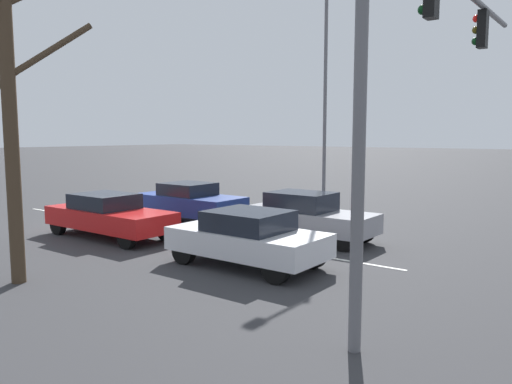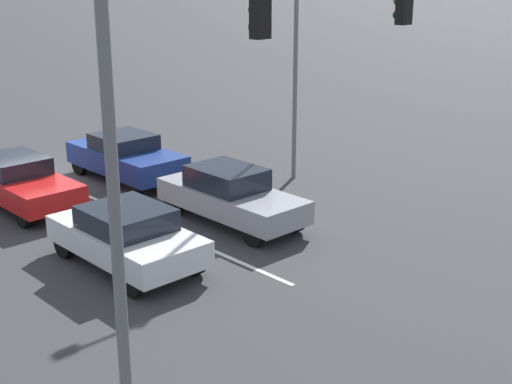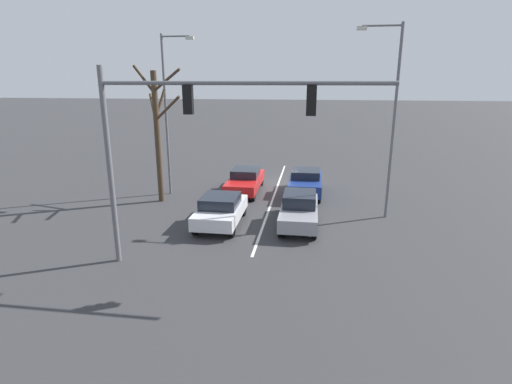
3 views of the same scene
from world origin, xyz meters
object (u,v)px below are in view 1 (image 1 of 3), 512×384
Objects in this scene: car_gray_leftlane_front at (305,216)px; car_navy_leftlane_second at (189,202)px; car_silver_midlane_front at (247,237)px; street_lamp_left_shoulder at (323,87)px; traffic_signal_gantry at (425,40)px; bare_tree_near at (11,102)px; car_red_midlane_second at (109,215)px.

car_navy_leftlane_second is (-0.16, -5.32, 0.01)m from car_gray_leftlane_front.
car_silver_midlane_front is 9.30m from street_lamp_left_shoulder.
car_silver_midlane_front is at bearing 16.22° from street_lamp_left_shoulder.
car_navy_leftlane_second is 11.90m from traffic_signal_gantry.
traffic_signal_gantry is 1.32× the size of bare_tree_near.
car_navy_leftlane_second is 0.45× the size of traffic_signal_gantry.
car_silver_midlane_front is at bearing -92.33° from traffic_signal_gantry.
car_gray_leftlane_front is at bearing 88.25° from car_navy_leftlane_second.
car_gray_leftlane_front is 0.46× the size of traffic_signal_gantry.
car_gray_leftlane_front reaches higher than car_silver_midlane_front.
car_silver_midlane_front reaches higher than car_red_midlane_second.
car_navy_leftlane_second is 0.59× the size of bare_tree_near.
bare_tree_near is (4.39, 2.60, 3.35)m from car_red_midlane_second.
car_red_midlane_second is at bearing -25.60° from street_lamp_left_shoulder.
car_gray_leftlane_front reaches higher than car_red_midlane_second.
street_lamp_left_shoulder is 12.14m from bare_tree_near.
traffic_signal_gantry is (0.18, 4.44, 4.39)m from car_silver_midlane_front.
car_gray_leftlane_front is 7.68m from traffic_signal_gantry.
car_red_midlane_second is 11.27m from traffic_signal_gantry.
bare_tree_near is (4.04, -7.77, -1.06)m from traffic_signal_gantry.
traffic_signal_gantry reaches higher than car_red_midlane_second.
bare_tree_near reaches higher than traffic_signal_gantry.
traffic_signal_gantry reaches higher than car_navy_leftlane_second.
car_navy_leftlane_second reaches higher than car_red_midlane_second.
traffic_signal_gantry is 10.44m from street_lamp_left_shoulder.
car_navy_leftlane_second is 6.96m from street_lamp_left_shoulder.
car_silver_midlane_front is 6.33m from bare_tree_near.
car_navy_leftlane_second is at bearing -162.65° from bare_tree_near.
bare_tree_near is at bearing -19.41° from car_gray_leftlane_front.
bare_tree_near is at bearing 17.35° from car_navy_leftlane_second.
street_lamp_left_shoulder is at bearing 137.64° from car_navy_leftlane_second.
car_gray_leftlane_front is 1.02× the size of car_navy_leftlane_second.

